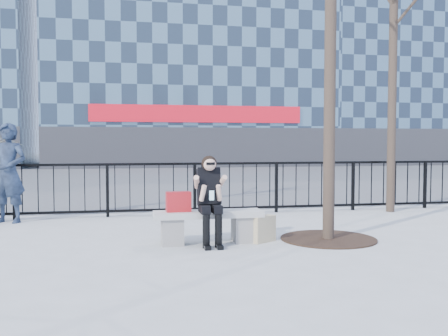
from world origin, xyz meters
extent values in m
plane|color=#979792|center=(0.00, 0.00, 0.00)|extent=(120.00, 120.00, 0.00)
cube|color=#474747|center=(0.00, 15.00, 0.00)|extent=(60.00, 23.00, 0.01)
cube|color=black|center=(0.00, 3.00, 1.08)|extent=(14.00, 0.05, 0.05)
cube|color=black|center=(0.00, 3.00, 0.12)|extent=(14.00, 0.05, 0.05)
cube|color=#2D2D30|center=(3.00, 21.96, 1.20)|extent=(18.00, 0.08, 2.40)
cube|color=red|center=(3.00, 21.90, 3.20)|extent=(12.60, 0.12, 1.00)
cube|color=slate|center=(20.00, 27.00, 10.00)|extent=(16.00, 10.00, 20.00)
cylinder|color=black|center=(4.50, 2.60, 3.50)|extent=(0.18, 0.18, 7.00)
cylinder|color=black|center=(1.90, -0.10, 0.01)|extent=(1.50, 1.50, 0.02)
cube|color=slate|center=(-0.55, 0.00, 0.20)|extent=(0.32, 0.38, 0.40)
cube|color=slate|center=(0.55, 0.00, 0.20)|extent=(0.32, 0.38, 0.40)
cube|color=#989790|center=(0.00, 0.00, 0.45)|extent=(1.65, 0.46, 0.09)
cube|color=#AB151A|center=(-0.45, 0.02, 0.64)|extent=(0.38, 0.19, 0.30)
cube|color=beige|center=(0.84, -0.08, 0.20)|extent=(0.44, 0.36, 0.40)
imported|color=black|center=(-3.42, 2.65, 0.95)|extent=(0.81, 0.67, 1.90)
camera|label=1|loc=(-1.22, -7.43, 1.54)|focal=40.00mm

